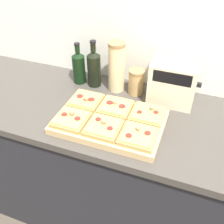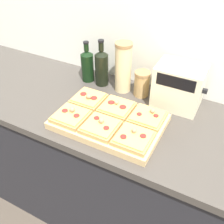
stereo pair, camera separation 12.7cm
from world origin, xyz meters
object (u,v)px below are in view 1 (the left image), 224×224
Objects in this scene: olive_oil_bottle at (79,67)px; grain_jar_short at (136,82)px; grain_jar_tall at (117,67)px; toaster_oven at (173,82)px; wine_bottle at (94,68)px; cutting_board at (110,122)px.

olive_oil_bottle is 0.35m from grain_jar_short.
grain_jar_tall is at bearing -180.00° from grain_jar_short.
grain_jar_short is at bearing 179.76° from toaster_oven.
toaster_oven is (0.55, -0.00, 0.01)m from olive_oil_bottle.
cutting_board is at bearing -55.32° from wine_bottle.
grain_jar_tall reaches higher than toaster_oven.
grain_jar_tall reaches higher than wine_bottle.
grain_jar_tall is (0.14, -0.00, 0.03)m from wine_bottle.
toaster_oven reaches higher than cutting_board.
wine_bottle is 1.90× the size of grain_jar_short.
grain_jar_tall is at bearing -0.00° from olive_oil_bottle.
grain_jar_short reaches higher than cutting_board.
wine_bottle reaches higher than grain_jar_short.
wine_bottle is at bearing 180.00° from grain_jar_short.
grain_jar_short is at bearing 0.00° from wine_bottle.
grain_jar_tall reaches higher than grain_jar_short.
wine_bottle reaches higher than olive_oil_bottle.
olive_oil_bottle is 0.55m from toaster_oven.
olive_oil_bottle is 1.70× the size of grain_jar_short.
grain_jar_short is (0.12, 0.00, -0.07)m from grain_jar_tall.
cutting_board is 0.40m from toaster_oven.
toaster_oven is (0.24, 0.31, 0.10)m from cutting_board.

